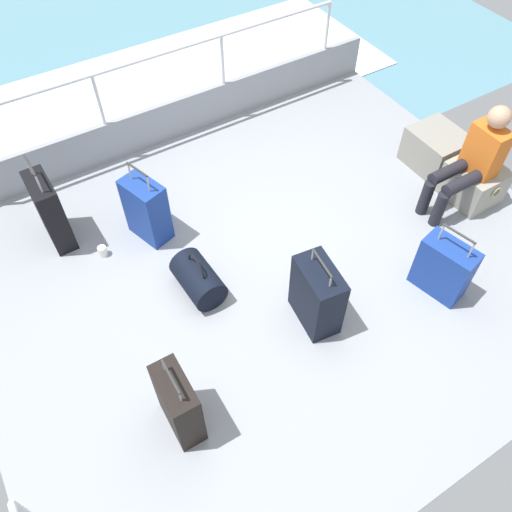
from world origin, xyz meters
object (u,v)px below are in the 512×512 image
suitcase_3 (444,268)px  suitcase_4 (317,295)px  cargo_crate_1 (473,182)px  duffel_bag (198,279)px  suitcase_2 (147,210)px  suitcase_0 (179,404)px  suitcase_1 (50,211)px  cargo_crate_0 (436,149)px  passenger_seated (473,159)px  paper_cup (103,251)px

suitcase_3 → suitcase_4: (-0.31, -1.09, 0.04)m
cargo_crate_1 → duffel_bag: size_ratio=1.06×
cargo_crate_1 → suitcase_2: (-1.23, -2.93, 0.12)m
suitcase_0 → suitcase_1: suitcase_1 is taller
cargo_crate_0 → suitcase_4: suitcase_4 is taller
suitcase_1 → suitcase_2: size_ratio=1.11×
passenger_seated → suitcase_1: 3.87m
suitcase_3 → cargo_crate_1: bearing=121.4°
suitcase_4 → paper_cup: suitcase_4 is taller
suitcase_0 → suitcase_4: suitcase_0 is taller
suitcase_1 → duffel_bag: bearing=34.3°
suitcase_4 → passenger_seated: bearing=99.9°
suitcase_3 → passenger_seated: bearing=126.3°
suitcase_1 → suitcase_3: (2.28, 2.61, -0.08)m
passenger_seated → suitcase_4: bearing=-80.1°
suitcase_0 → duffel_bag: (-0.98, 0.65, -0.16)m
suitcase_3 → paper_cup: bearing=-128.5°
cargo_crate_0 → duffel_bag: 2.89m
suitcase_3 → cargo_crate_0: bearing=137.8°
cargo_crate_1 → paper_cup: 3.64m
cargo_crate_0 → suitcase_2: 3.04m
passenger_seated → duffel_bag: passenger_seated is taller
suitcase_4 → suitcase_2: bearing=-153.9°
cargo_crate_1 → passenger_seated: size_ratio=0.49×
cargo_crate_0 → paper_cup: bearing=-100.7°
suitcase_2 → passenger_seated: bearing=66.0°
suitcase_3 → duffel_bag: bearing=-120.7°
passenger_seated → suitcase_3: bearing=-53.7°
cargo_crate_0 → suitcase_1: 3.87m
cargo_crate_0 → passenger_seated: (0.56, -0.21, 0.37)m
cargo_crate_1 → duffel_bag: (-0.40, -2.85, -0.04)m
suitcase_1 → cargo_crate_0: bearing=74.1°
suitcase_1 → suitcase_3: bearing=48.9°
suitcase_0 → suitcase_2: bearing=162.6°
cargo_crate_1 → suitcase_3: 1.26m
suitcase_1 → suitcase_4: size_ratio=1.22×
suitcase_1 → suitcase_3: suitcase_1 is taller
suitcase_3 → suitcase_4: suitcase_4 is taller
cargo_crate_1 → suitcase_1: 4.03m
cargo_crate_1 → suitcase_3: bearing=-58.6°
suitcase_2 → suitcase_4: (1.57, 0.77, -0.01)m
suitcase_4 → suitcase_3: bearing=74.1°
cargo_crate_0 → duffel_bag: size_ratio=1.17×
suitcase_0 → suitcase_3: 2.43m
cargo_crate_0 → suitcase_2: (-0.66, -2.96, 0.11)m
cargo_crate_1 → duffel_bag: duffel_bag is taller
cargo_crate_1 → suitcase_1: size_ratio=0.59×
suitcase_0 → suitcase_2: size_ratio=0.92×
suitcase_0 → suitcase_4: 1.36m
suitcase_2 → duffel_bag: 0.85m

